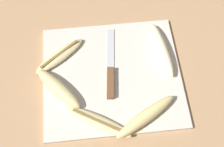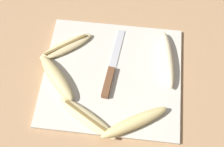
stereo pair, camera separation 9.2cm
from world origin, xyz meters
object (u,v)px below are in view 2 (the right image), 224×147
object	(u,v)px
banana_spotted_left	(57,78)
banana_ripe_center	(66,47)
banana_pale_long	(167,59)
banana_mellow_near	(87,118)
knife	(110,75)
banana_golden_short	(134,122)

from	to	relation	value
banana_spotted_left	banana_ripe_center	distance (m)	0.11
banana_ripe_center	banana_pale_long	size ratio (longest dim) A/B	0.84
banana_mellow_near	banana_pale_long	size ratio (longest dim) A/B	0.95
banana_spotted_left	banana_mellow_near	bearing A→B (deg)	-45.92
knife	banana_golden_short	distance (m)	0.16
knife	banana_pale_long	size ratio (longest dim) A/B	1.23
knife	banana_pale_long	world-z (taller)	banana_pale_long
banana_golden_short	banana_pale_long	xyz separation A→B (m)	(0.08, 0.21, 0.00)
banana_spotted_left	banana_golden_short	bearing A→B (deg)	-24.99
banana_spotted_left	banana_pale_long	distance (m)	0.33
banana_spotted_left	banana_mellow_near	distance (m)	0.15
banana_ripe_center	banana_pale_long	bearing A→B (deg)	-2.59
banana_ripe_center	banana_mellow_near	size ratio (longest dim) A/B	0.88
banana_mellow_near	knife	bearing A→B (deg)	71.43
banana_golden_short	banana_mellow_near	distance (m)	0.13
banana_ripe_center	knife	bearing A→B (deg)	-28.83
knife	banana_mellow_near	bearing A→B (deg)	-102.39
knife	banana_mellow_near	xyz separation A→B (m)	(-0.05, -0.14, 0.00)
banana_ripe_center	banana_golden_short	bearing A→B (deg)	-44.03
banana_golden_short	banana_pale_long	bearing A→B (deg)	68.54
banana_ripe_center	banana_pale_long	world-z (taller)	banana_pale_long
banana_ripe_center	banana_mellow_near	world-z (taller)	banana_ripe_center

